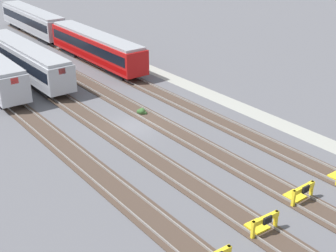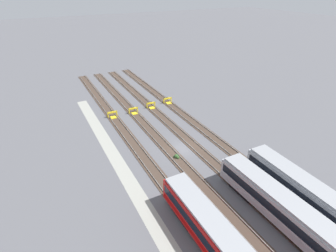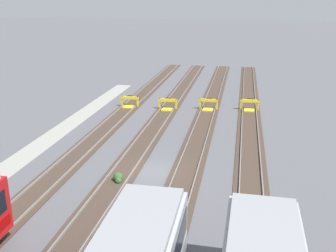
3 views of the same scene
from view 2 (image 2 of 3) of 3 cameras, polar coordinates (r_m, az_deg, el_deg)
name	(u,v)px [view 2 (image 2 of 3)]	position (r m, az deg, el deg)	size (l,w,h in m)	color
ground_plane	(182,149)	(42.50, 3.09, -4.95)	(400.00, 400.00, 0.00)	#5B5B60
service_walkway	(121,167)	(39.12, -10.23, -8.83)	(54.00, 2.00, 0.01)	#9E9E93
rail_track_nearest	(145,160)	(40.09, -4.96, -7.29)	(90.00, 2.23, 0.21)	#47382D
rail_track_near_inner	(170,152)	(41.58, 0.52, -5.68)	(90.00, 2.24, 0.21)	#47382D
rail_track_middle	(193,145)	(43.46, 5.55, -4.14)	(90.00, 2.24, 0.21)	#47382D
rail_track_far_inner	(215,139)	(45.66, 10.10, -2.72)	(90.00, 2.23, 0.21)	#47382D
subway_car_front_row_left_inner	(219,242)	(27.57, 11.11, -23.50)	(18.01, 2.92, 3.70)	#B71414
subway_car_front_row_right_inner	(310,196)	(35.22, 28.51, -13.22)	(18.05, 3.20, 3.70)	#ADAFB7
subway_car_front_row_rightmost	(284,209)	(32.29, 23.85, -16.25)	(18.02, 2.96, 3.70)	#ADAFB7
bumper_stop_nearest_track	(113,115)	(52.99, -11.93, 2.36)	(1.36, 2.01, 1.22)	yellow
bumper_stop_near_inner_track	(134,111)	(53.91, -7.47, 3.25)	(1.35, 2.00, 1.22)	yellow
bumper_stop_middle_track	(151,106)	(55.98, -3.64, 4.45)	(1.38, 2.01, 1.22)	yellow
bumper_stop_far_inner_track	(168,101)	(58.18, 0.00, 5.49)	(1.36, 2.01, 1.22)	yellow
weed_clump	(176,157)	(40.25, 1.85, -6.67)	(0.92, 0.70, 0.64)	#38602D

